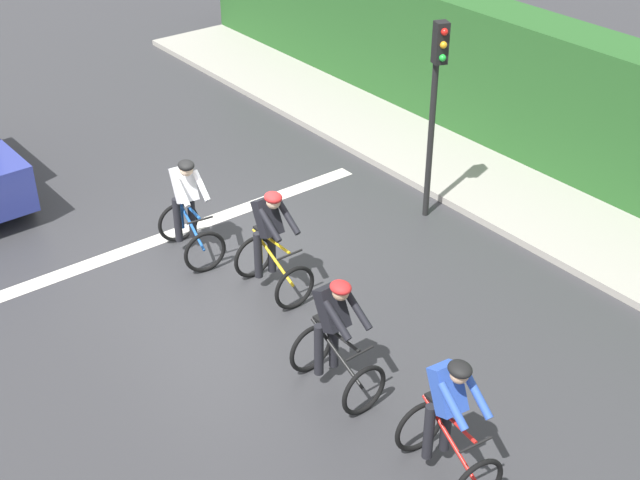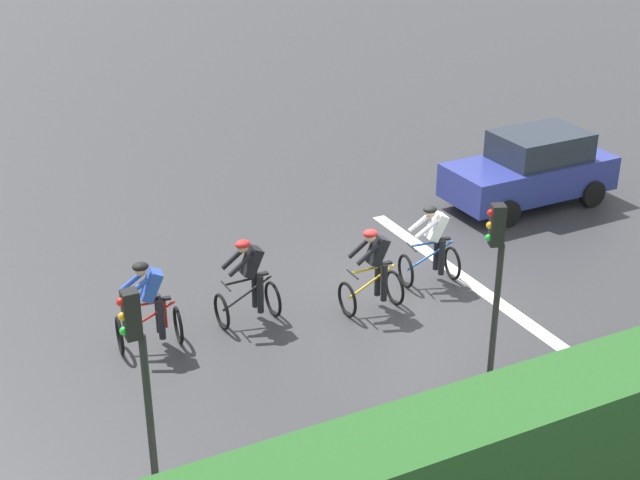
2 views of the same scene
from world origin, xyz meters
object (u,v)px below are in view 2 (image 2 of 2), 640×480
Objects in this scene: traffic_light_near_crossing at (495,273)px; cyclist_second at (249,283)px; traffic_light_far_junction at (140,370)px; car_navy at (532,169)px; cyclist_fourth at (432,246)px; cyclist_lead at (149,307)px; cyclist_mid at (374,271)px.

cyclist_second is at bearing 31.79° from traffic_light_near_crossing.
car_navy is at bearing -60.99° from traffic_light_far_junction.
cyclist_fourth is 0.50× the size of traffic_light_far_junction.
cyclist_lead is 4.15m from cyclist_mid.
traffic_light_far_junction reaches higher than cyclist_second.
cyclist_second is 2.33m from cyclist_mid.
cyclist_lead is 1.87m from cyclist_second.
traffic_light_near_crossing and traffic_light_far_junction have the same top height.
cyclist_second is at bearing 74.39° from cyclist_mid.
cyclist_second is 0.50× the size of traffic_light_far_junction.
car_navy is (2.81, -5.91, 0.08)m from cyclist_mid.
cyclist_second is 5.30m from traffic_light_far_junction.
traffic_light_far_junction reaches higher than car_navy.
traffic_light_far_junction is (-4.06, 3.10, 1.43)m from cyclist_second.
car_navy reaches higher than cyclist_second.
traffic_light_near_crossing is (-3.72, 1.39, 1.43)m from cyclist_fourth.
cyclist_fourth is (-0.19, -3.81, 0.00)m from cyclist_second.
traffic_light_near_crossing reaches higher than cyclist_second.
cyclist_mid is 1.63m from cyclist_fourth.
cyclist_lead is at bearing 82.14° from cyclist_mid.
cyclist_fourth is at bearing -74.58° from cyclist_mid.
cyclist_mid is at bearing -57.29° from traffic_light_far_junction.
cyclist_mid is (-0.57, -4.11, 0.00)m from cyclist_lead.
traffic_light_near_crossing reaches higher than cyclist_lead.
cyclist_fourth is 0.40× the size of car_navy.
traffic_light_near_crossing reaches higher than cyclist_mid.
car_navy is at bearing -77.41° from cyclist_lead.
car_navy is 12.93m from traffic_light_far_junction.
traffic_light_near_crossing is (-3.85, -4.30, 1.43)m from cyclist_lead.
cyclist_mid is 0.50× the size of traffic_light_far_junction.
traffic_light_near_crossing is at bearing -148.21° from cyclist_second.
cyclist_fourth is at bearing -92.87° from cyclist_second.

